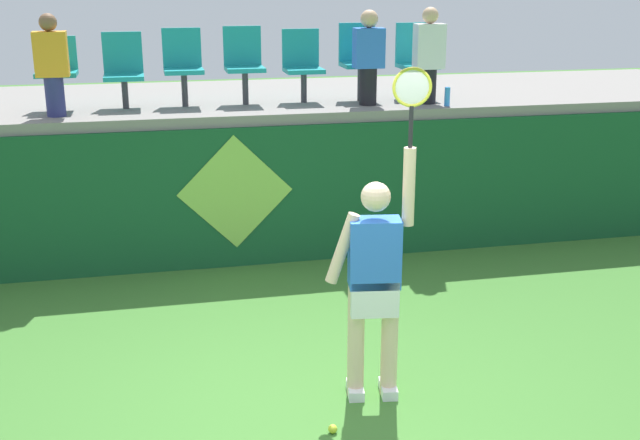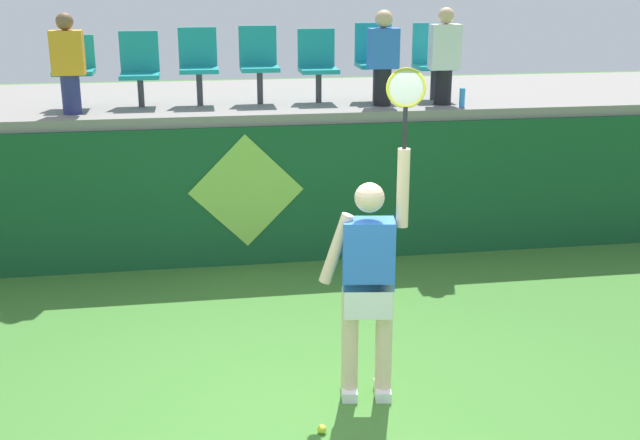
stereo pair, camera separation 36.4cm
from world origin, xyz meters
TOP-DOWN VIEW (x-y plane):
  - ground_plane at (0.00, 0.00)m, footprint 40.00×40.00m
  - court_back_wall at (0.00, 3.53)m, footprint 13.12×0.20m
  - spectator_platform at (0.00, 4.98)m, footprint 13.12×2.99m
  - tennis_player at (0.45, 0.36)m, footprint 0.75×0.31m
  - tennis_ball at (0.02, -0.12)m, footprint 0.07×0.07m
  - water_bottle at (2.25, 3.64)m, footprint 0.06×0.06m
  - stadium_chair_0 at (-2.08, 4.33)m, footprint 0.44×0.42m
  - stadium_chair_1 at (-1.36, 4.34)m, footprint 0.44×0.42m
  - stadium_chair_2 at (-0.70, 4.34)m, footprint 0.44×0.42m
  - stadium_chair_3 at (0.00, 4.34)m, footprint 0.44×0.42m
  - stadium_chair_4 at (0.69, 4.34)m, footprint 0.44×0.42m
  - stadium_chair_5 at (1.38, 4.34)m, footprint 0.44×0.42m
  - stadium_chair_6 at (2.09, 4.35)m, footprint 0.44×0.42m
  - spectator_0 at (-2.08, 3.90)m, footprint 0.34×0.20m
  - spectator_1 at (1.38, 3.92)m, footprint 0.34×0.20m
  - spectator_2 at (2.09, 3.88)m, footprint 0.34×0.20m
  - wall_signage_mount at (-0.25, 3.43)m, footprint 1.27×0.01m

SIDE VIEW (x-z plane):
  - ground_plane at x=0.00m, z-range 0.00..0.00m
  - wall_signage_mount at x=-0.25m, z-range -0.75..0.75m
  - tennis_ball at x=0.02m, z-range 0.00..0.07m
  - court_back_wall at x=0.00m, z-range 0.00..1.57m
  - tennis_player at x=0.45m, z-range -0.29..2.24m
  - spectator_platform at x=0.00m, z-range 1.57..1.69m
  - water_bottle at x=2.25m, z-range 1.69..1.91m
  - stadium_chair_1 at x=-1.36m, z-range 1.72..2.55m
  - stadium_chair_4 at x=0.69m, z-range 1.73..2.57m
  - stadium_chair_0 at x=-2.08m, z-range 1.75..2.55m
  - stadium_chair_2 at x=-0.70m, z-range 1.74..2.61m
  - stadium_chair_6 at x=2.09m, z-range 1.73..2.62m
  - stadium_chair_3 at x=0.00m, z-range 1.74..2.62m
  - stadium_chair_5 at x=1.38m, z-range 1.74..2.64m
  - spectator_0 at x=-2.08m, z-range 1.71..2.78m
  - spectator_1 at x=1.38m, z-range 1.72..2.79m
  - spectator_2 at x=2.09m, z-range 1.71..2.81m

